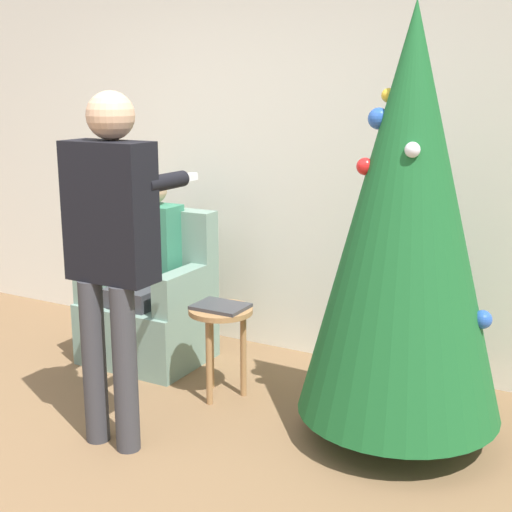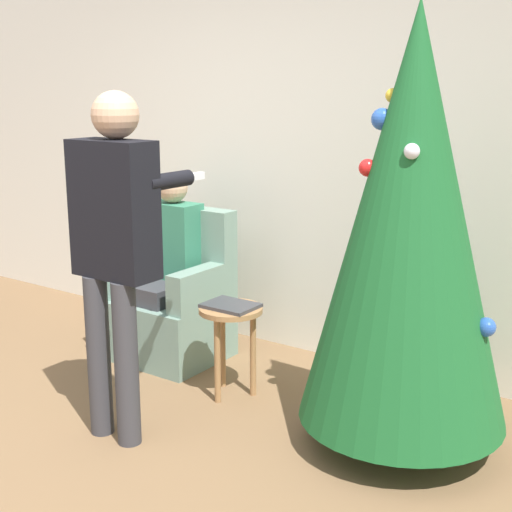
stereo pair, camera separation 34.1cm
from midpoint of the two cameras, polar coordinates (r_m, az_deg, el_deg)
ground_plane at (r=3.48m, az=-20.54°, el=-17.98°), size 14.00×14.00×0.00m
wall_back at (r=4.73m, az=-0.95°, el=8.47°), size 8.00×0.06×2.70m
christmas_tree at (r=3.45m, az=9.21°, el=3.04°), size 1.02×1.02×2.15m
armchair at (r=4.75m, az=-10.44°, el=-4.06°), size 0.74×0.60×0.98m
person_seated at (r=4.65m, az=-10.81°, el=-0.44°), size 0.36×0.46×1.22m
person_standing at (r=3.50m, az=-14.27°, el=1.35°), size 0.45×0.57×1.74m
side_stool at (r=4.09m, az=-5.23°, el=-5.58°), size 0.37×0.37×0.53m
laptop at (r=4.06m, az=-5.27°, el=-4.08°), size 0.29×0.23×0.02m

